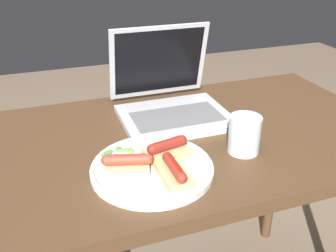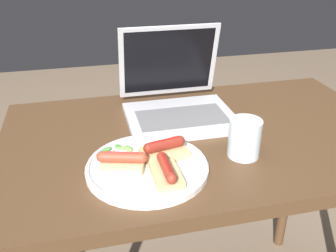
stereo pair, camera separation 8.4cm
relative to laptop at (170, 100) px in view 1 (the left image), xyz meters
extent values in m
cube|color=#4C331E|center=(0.04, -0.13, -0.06)|extent=(1.08, 0.64, 0.04)
cylinder|color=#4C331E|center=(0.51, 0.12, -0.44)|extent=(0.04, 0.04, 0.71)
cylinder|color=#4C331E|center=(-0.43, 0.12, -0.44)|extent=(0.04, 0.04, 0.71)
cube|color=#B7B7BC|center=(0.00, -0.04, -0.04)|extent=(0.31, 0.25, 0.02)
cube|color=slate|center=(0.00, -0.06, -0.03)|extent=(0.25, 0.14, 0.00)
cube|color=#B7B7BC|center=(0.00, 0.11, 0.09)|extent=(0.31, 0.06, 0.23)
cube|color=black|center=(0.00, 0.10, 0.09)|extent=(0.28, 0.05, 0.20)
cylinder|color=white|center=(-0.14, -0.27, -0.04)|extent=(0.28, 0.28, 0.01)
torus|color=white|center=(-0.14, -0.27, -0.03)|extent=(0.28, 0.28, 0.01)
cube|color=tan|center=(-0.09, -0.24, -0.02)|extent=(0.12, 0.09, 0.02)
cylinder|color=maroon|center=(-0.09, -0.24, 0.00)|extent=(0.08, 0.04, 0.03)
sphere|color=maroon|center=(-0.13, -0.25, 0.00)|extent=(0.03, 0.03, 0.03)
sphere|color=maroon|center=(-0.06, -0.24, 0.00)|extent=(0.03, 0.03, 0.03)
cylinder|color=red|center=(-0.09, -0.24, 0.01)|extent=(0.07, 0.02, 0.00)
cube|color=#D6B784|center=(-0.20, -0.27, -0.02)|extent=(0.11, 0.09, 0.02)
cylinder|color=#9E3D28|center=(-0.20, -0.27, 0.00)|extent=(0.09, 0.05, 0.02)
sphere|color=#9E3D28|center=(-0.24, -0.26, 0.00)|extent=(0.02, 0.02, 0.02)
sphere|color=#9E3D28|center=(-0.15, -0.29, 0.00)|extent=(0.02, 0.02, 0.02)
cylinder|color=red|center=(-0.20, -0.27, 0.01)|extent=(0.08, 0.03, 0.00)
cube|color=tan|center=(-0.11, -0.33, -0.02)|extent=(0.06, 0.10, 0.02)
cylinder|color=maroon|center=(-0.11, -0.33, 0.00)|extent=(0.02, 0.09, 0.02)
sphere|color=maroon|center=(-0.11, -0.38, 0.00)|extent=(0.02, 0.02, 0.02)
sphere|color=maroon|center=(-0.11, -0.29, 0.00)|extent=(0.02, 0.02, 0.02)
cylinder|color=red|center=(-0.11, -0.33, 0.01)|extent=(0.01, 0.07, 0.00)
ellipsoid|color=#4C8E3D|center=(-0.20, -0.18, -0.03)|extent=(0.02, 0.03, 0.01)
ellipsoid|color=#4C8E3D|center=(-0.22, -0.22, -0.03)|extent=(0.03, 0.02, 0.01)
ellipsoid|color=#4C8E3D|center=(-0.23, -0.20, -0.03)|extent=(0.02, 0.01, 0.01)
ellipsoid|color=#4C8E3D|center=(-0.22, -0.19, -0.03)|extent=(0.03, 0.02, 0.01)
ellipsoid|color=#709E4C|center=(-0.23, -0.19, -0.03)|extent=(0.01, 0.02, 0.00)
ellipsoid|color=#4C8E3D|center=(-0.21, -0.21, -0.03)|extent=(0.02, 0.02, 0.01)
ellipsoid|color=#709E4C|center=(-0.17, -0.20, -0.03)|extent=(0.03, 0.04, 0.01)
ellipsoid|color=#2D662D|center=(-0.22, -0.22, -0.03)|extent=(0.02, 0.02, 0.01)
ellipsoid|color=#709E4C|center=(-0.19, -0.19, -0.03)|extent=(0.02, 0.02, 0.01)
cylinder|color=silver|center=(0.10, -0.26, 0.00)|extent=(0.08, 0.08, 0.09)
camera|label=1|loc=(-0.34, -0.96, 0.44)|focal=40.00mm
camera|label=2|loc=(-0.26, -0.98, 0.44)|focal=40.00mm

